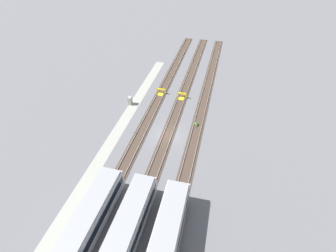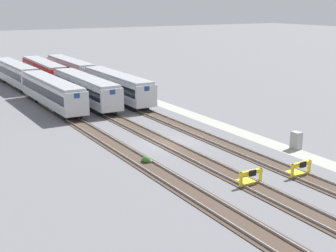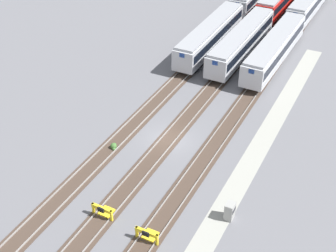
{
  "view_description": "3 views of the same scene",
  "coord_description": "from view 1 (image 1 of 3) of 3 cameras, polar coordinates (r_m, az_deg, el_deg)",
  "views": [
    {
      "loc": [
        32.42,
        7.99,
        28.57
      ],
      "look_at": [
        -0.18,
        0.0,
        1.8
      ],
      "focal_mm": 28.0,
      "sensor_mm": 36.0,
      "label": 1
    },
    {
      "loc": [
        -36.36,
        21.49,
        12.91
      ],
      "look_at": [
        -0.18,
        0.0,
        1.8
      ],
      "focal_mm": 50.0,
      "sensor_mm": 36.0,
      "label": 2
    },
    {
      "loc": [
        -33.7,
        -17.23,
        28.59
      ],
      "look_at": [
        -0.18,
        0.0,
        1.8
      ],
      "focal_mm": 50.0,
      "sensor_mm": 36.0,
      "label": 3
    }
  ],
  "objects": [
    {
      "name": "subway_car_front_row_leftmost",
      "position": [
        29.96,
        -10.68,
        -24.98
      ],
      "size": [
        18.03,
        3.04,
        3.7
      ],
      "color": "silver",
      "rests_on": "ground"
    },
    {
      "name": "rail_track_nearest",
      "position": [
        44.95,
        -5.64,
        -1.03
      ],
      "size": [
        90.0,
        2.23,
        0.21
      ],
      "color": "#47382D",
      "rests_on": "ground"
    },
    {
      "name": "rail_track_middle",
      "position": [
        43.32,
        5.74,
        -2.84
      ],
      "size": [
        90.0,
        2.23,
        0.21
      ],
      "color": "#47382D",
      "rests_on": "ground"
    },
    {
      "name": "ground_plane",
      "position": [
        43.94,
        -0.06,
        -1.98
      ],
      "size": [
        400.0,
        400.0,
        0.0
      ],
      "primitive_type": "plane",
      "color": "slate"
    },
    {
      "name": "bumper_stop_nearest_track",
      "position": [
        54.25,
        -1.58,
        7.42
      ],
      "size": [
        1.34,
        2.0,
        1.22
      ],
      "color": "yellow",
      "rests_on": "ground"
    },
    {
      "name": "service_walkway",
      "position": [
        46.26,
        -10.4,
        -0.3
      ],
      "size": [
        54.0,
        2.0,
        0.01
      ],
      "primitive_type": "cube",
      "color": "#9E9E93",
      "rests_on": "ground"
    },
    {
      "name": "subway_car_front_row_right_inner",
      "position": [
        31.45,
        -18.86,
        -22.39
      ],
      "size": [
        18.05,
        3.14,
        3.7
      ],
      "color": "silver",
      "rests_on": "ground"
    },
    {
      "name": "weed_clump",
      "position": [
        46.09,
        6.14,
        0.39
      ],
      "size": [
        0.92,
        0.7,
        0.64
      ],
      "color": "#427033",
      "rests_on": "ground"
    },
    {
      "name": "electrical_cabinet",
      "position": [
        51.46,
        -8.28,
        5.48
      ],
      "size": [
        0.9,
        0.73,
        1.6
      ],
      "color": "#9E9E99",
      "rests_on": "ground"
    },
    {
      "name": "rail_track_near_inner",
      "position": [
        43.91,
        -0.06,
        -1.93
      ],
      "size": [
        90.0,
        2.24,
        0.21
      ],
      "color": "#47382D",
      "rests_on": "ground"
    },
    {
      "name": "bumper_stop_near_inner_track",
      "position": [
        52.93,
        3.0,
        6.51
      ],
      "size": [
        1.36,
        2.01,
        1.22
      ],
      "color": "yellow",
      "rests_on": "ground"
    }
  ]
}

